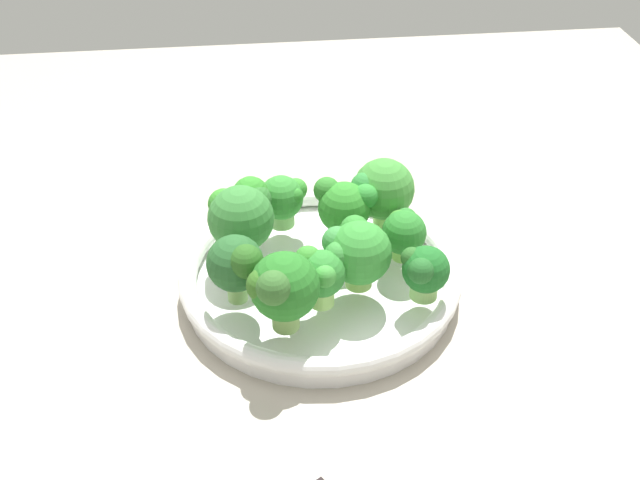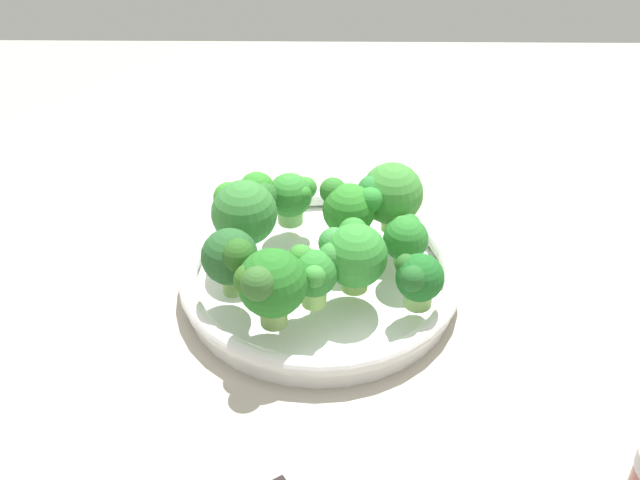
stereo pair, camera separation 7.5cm
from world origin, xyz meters
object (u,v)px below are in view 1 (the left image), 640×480
at_px(bowl, 320,276).
at_px(broccoli_floret_7, 319,273).
at_px(broccoli_floret_8, 344,206).
at_px(broccoli_floret_9, 382,188).
at_px(broccoli_floret_6, 356,251).
at_px(broccoli_floret_0, 282,288).
at_px(broccoli_floret_2, 424,271).
at_px(broccoli_floret_4, 239,264).
at_px(broccoli_floret_1, 283,199).
at_px(broccoli_floret_5, 404,231).
at_px(broccoli_floret_3, 242,213).

xyz_separation_m(bowl, broccoli_floret_7, (-0.01, -0.06, 0.05)).
bearing_deg(broccoli_floret_8, broccoli_floret_9, 30.13).
distance_m(broccoli_floret_6, broccoli_floret_7, 0.04).
distance_m(broccoli_floret_6, broccoli_floret_9, 0.11).
bearing_deg(broccoli_floret_0, broccoli_floret_2, 11.82).
xyz_separation_m(bowl, broccoli_floret_4, (-0.08, -0.05, 0.06)).
xyz_separation_m(broccoli_floret_1, broccoli_floret_9, (0.10, -0.01, 0.01)).
bearing_deg(broccoli_floret_9, broccoli_floret_5, -78.40).
height_order(broccoli_floret_3, broccoli_floret_9, same).
bearing_deg(broccoli_floret_1, broccoli_floret_8, -31.96).
xyz_separation_m(broccoli_floret_2, broccoli_floret_7, (-0.10, 0.00, 0.00)).
height_order(broccoli_floret_2, broccoli_floret_6, broccoli_floret_6).
xyz_separation_m(broccoli_floret_3, broccoli_floret_4, (-0.01, -0.08, -0.00)).
bearing_deg(broccoli_floret_9, broccoli_floret_7, -123.78).
xyz_separation_m(broccoli_floret_3, broccoli_floret_8, (0.10, 0.01, -0.00)).
bearing_deg(broccoli_floret_6, broccoli_floret_7, -148.39).
xyz_separation_m(broccoli_floret_5, broccoli_floret_7, (-0.09, -0.06, 0.01)).
bearing_deg(broccoli_floret_6, broccoli_floret_8, 91.15).
height_order(broccoli_floret_0, broccoli_floret_6, broccoli_floret_0).
height_order(bowl, broccoli_floret_1, broccoli_floret_1).
distance_m(broccoli_floret_0, broccoli_floret_9, 0.19).
height_order(broccoli_floret_0, broccoli_floret_7, broccoli_floret_0).
height_order(broccoli_floret_8, broccoli_floret_9, broccoli_floret_9).
bearing_deg(broccoli_floret_5, broccoli_floret_8, 149.59).
distance_m(bowl, broccoli_floret_5, 0.10).
height_order(bowl, broccoli_floret_5, broccoli_floret_5).
bearing_deg(broccoli_floret_6, broccoli_floret_1, 119.54).
height_order(broccoli_floret_2, broccoli_floret_8, broccoli_floret_8).
bearing_deg(broccoli_floret_7, broccoli_floret_1, 100.15).
distance_m(broccoli_floret_5, broccoli_floret_7, 0.11).
bearing_deg(broccoli_floret_2, broccoli_floret_9, 98.34).
distance_m(broccoli_floret_1, broccoli_floret_2, 0.18).
bearing_deg(broccoli_floret_9, broccoli_floret_2, -81.66).
bearing_deg(broccoli_floret_4, broccoli_floret_7, -8.28).
height_order(broccoli_floret_0, broccoli_floret_4, broccoli_floret_0).
relative_size(broccoli_floret_1, broccoli_floret_4, 0.82).
xyz_separation_m(broccoli_floret_8, broccoli_floret_9, (0.04, 0.03, 0.00)).
height_order(broccoli_floret_4, broccoli_floret_8, same).
height_order(broccoli_floret_7, broccoli_floret_8, broccoli_floret_8).
bearing_deg(broccoli_floret_4, broccoli_floret_6, 6.58).
relative_size(broccoli_floret_5, broccoli_floret_8, 0.77).
relative_size(broccoli_floret_1, broccoli_floret_7, 0.97).
bearing_deg(broccoli_floret_2, broccoli_floret_4, 175.51).
xyz_separation_m(broccoli_floret_1, broccoli_floret_6, (0.06, -0.11, 0.01)).
relative_size(broccoli_floret_4, broccoli_floret_9, 0.91).
bearing_deg(bowl, broccoli_floret_9, 40.45).
bearing_deg(broccoli_floret_0, broccoli_floret_1, 85.64).
distance_m(bowl, broccoli_floret_0, 0.12).
bearing_deg(broccoli_floret_1, broccoli_floret_3, -134.66).
distance_m(broccoli_floret_0, broccoli_floret_4, 0.06).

